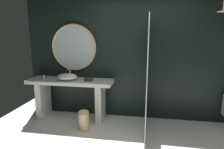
# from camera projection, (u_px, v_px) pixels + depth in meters

# --- Properties ---
(back_wall_panel) EXTENTS (4.80, 0.10, 2.60)m
(back_wall_panel) POSITION_uv_depth(u_px,v_px,m) (139.00, 57.00, 4.16)
(back_wall_panel) COLOR black
(back_wall_panel) RESTS_ON ground_plane
(vanity_counter) EXTENTS (1.77, 0.54, 0.84)m
(vanity_counter) POSITION_uv_depth(u_px,v_px,m) (71.00, 92.00, 4.22)
(vanity_counter) COLOR silver
(vanity_counter) RESTS_ON ground_plane
(vessel_sink) EXTENTS (0.42, 0.34, 0.22)m
(vessel_sink) POSITION_uv_depth(u_px,v_px,m) (67.00, 77.00, 4.12)
(vessel_sink) COLOR white
(vessel_sink) RESTS_ON vanity_counter
(tumbler_cup) EXTENTS (0.06, 0.06, 0.08)m
(tumbler_cup) POSITION_uv_depth(u_px,v_px,m) (44.00, 77.00, 4.24)
(tumbler_cup) COLOR silver
(tumbler_cup) RESTS_ON vanity_counter
(tissue_box) EXTENTS (0.16, 0.13, 0.06)m
(tissue_box) POSITION_uv_depth(u_px,v_px,m) (89.00, 79.00, 4.05)
(tissue_box) COLOR #3D3323
(tissue_box) RESTS_ON vanity_counter
(round_wall_mirror) EXTENTS (0.99, 0.04, 0.99)m
(round_wall_mirror) POSITION_uv_depth(u_px,v_px,m) (74.00, 47.00, 4.27)
(round_wall_mirror) COLOR #D6B77F
(shower_glass_panel) EXTENTS (0.02, 1.20, 2.08)m
(shower_glass_panel) POSITION_uv_depth(u_px,v_px,m) (147.00, 76.00, 3.56)
(shower_glass_panel) COLOR silver
(shower_glass_panel) RESTS_ON ground_plane
(rain_shower_head) EXTENTS (0.18, 0.18, 0.38)m
(rain_shower_head) POSITION_uv_depth(u_px,v_px,m) (223.00, 9.00, 3.30)
(rain_shower_head) COLOR #D6B77F
(waste_bin) EXTENTS (0.20, 0.20, 0.38)m
(waste_bin) POSITION_uv_depth(u_px,v_px,m) (84.00, 120.00, 3.77)
(waste_bin) COLOR #D6B77F
(waste_bin) RESTS_ON ground_plane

